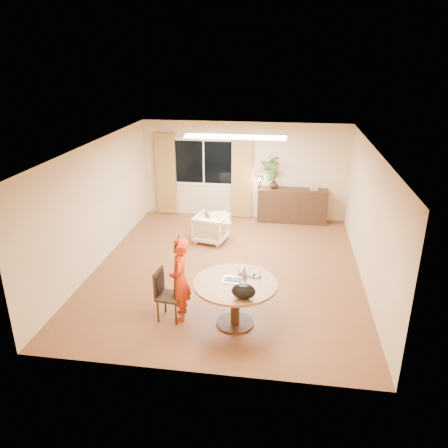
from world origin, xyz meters
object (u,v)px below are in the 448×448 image
object	(u,v)px
dining_chair	(170,295)
child	(180,279)
dining_table	(235,291)
armchair	(211,228)
sideboard	(292,206)

from	to	relation	value
dining_chair	child	size ratio (longest dim) A/B	0.62
dining_chair	dining_table	bearing A→B (deg)	6.41
dining_table	armchair	world-z (taller)	dining_table
dining_table	dining_chair	world-z (taller)	dining_chair
armchair	sideboard	bearing A→B (deg)	-127.13
dining_table	armchair	distance (m)	3.52
dining_table	sideboard	distance (m)	5.07
dining_table	dining_chair	size ratio (longest dim) A/B	1.52
dining_table	dining_chair	distance (m)	1.12
dining_table	dining_chair	bearing A→B (deg)	179.98
child	sideboard	bearing A→B (deg)	150.96
dining_table	child	world-z (taller)	child
dining_chair	armchair	size ratio (longest dim) A/B	1.22
dining_chair	armchair	xyz separation A→B (m)	(0.12, 3.37, -0.11)
dining_table	sideboard	world-z (taller)	sideboard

